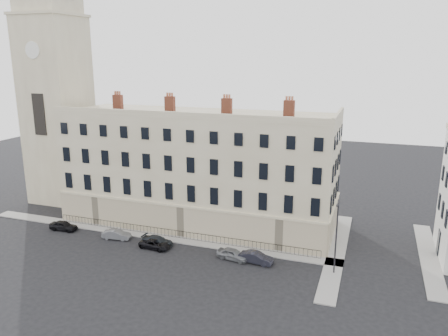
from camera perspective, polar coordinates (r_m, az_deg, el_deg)
The scene contains 14 objects.
ground at distance 48.97m, azimuth -2.09°, elevation -12.51°, with size 160.00×160.00×0.00m, color black.
terrace at distance 58.87m, azimuth -3.32°, elevation -0.06°, with size 36.22×12.22×17.00m.
church_tower at distance 71.56m, azimuth -21.18°, elevation 10.63°, with size 8.00×8.13×44.00m.
pavement_terrace at distance 56.99m, azimuth -9.73°, elevation -8.64°, with size 48.00×2.00×0.12m, color gray.
pavement_east_return at distance 53.47m, azimuth 14.51°, elevation -10.50°, with size 2.00×24.00×0.12m, color gray.
pavement_adjacent at distance 55.64m, azimuth 25.17°, elevation -10.46°, with size 2.00×20.00×0.12m, color gray.
railings at distance 55.41m, azimuth -5.88°, elevation -8.63°, with size 35.00×0.04×0.96m.
car_a at distance 61.35m, azimuth -20.23°, elevation -7.08°, with size 1.49×3.70×1.26m, color black.
car_b at distance 56.63m, azimuth -13.86°, elevation -8.43°, with size 1.25×3.58×1.18m, color slate.
car_c at distance 53.87m, azimuth -8.67°, elevation -9.40°, with size 1.59×3.92×1.14m, color #1F2329.
car_d at distance 53.14m, azimuth -9.01°, elevation -9.80°, with size 1.77×3.84×1.07m, color black.
car_e at distance 49.82m, azimuth 1.18°, elevation -11.18°, with size 1.51×3.76×1.28m, color slate.
car_f at distance 49.16m, azimuth 4.22°, elevation -11.61°, with size 1.34×3.83×1.26m, color black.
streetlamp at distance 46.57m, azimuth 14.46°, elevation -8.31°, with size 0.19×1.77×8.17m.
Camera 1 is at (16.11, -40.62, 22.10)m, focal length 35.00 mm.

